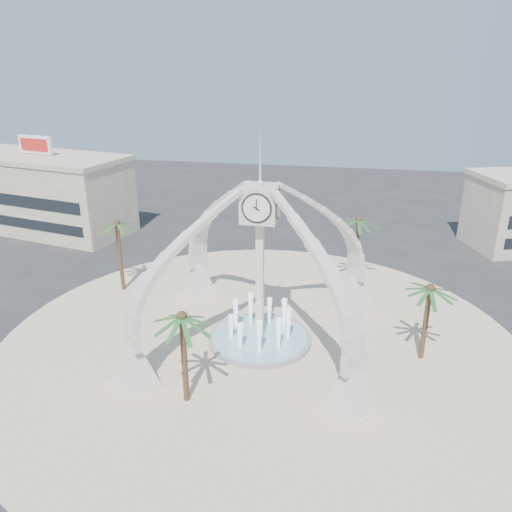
% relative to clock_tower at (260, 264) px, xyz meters
% --- Properties ---
extents(ground, '(140.00, 140.00, 0.00)m').
position_rel_clock_tower_xyz_m(ground, '(0.00, 0.00, -6.49)').
color(ground, '#282828').
rests_on(ground, ground).
extents(plaza, '(40.00, 40.00, 0.06)m').
position_rel_clock_tower_xyz_m(plaza, '(0.00, 0.00, -6.46)').
color(plaza, beige).
rests_on(plaza, ground).
extents(clock_tower, '(17.94, 17.94, 16.30)m').
position_rel_clock_tower_xyz_m(clock_tower, '(0.00, 0.00, 0.00)').
color(clock_tower, beige).
rests_on(clock_tower, ground).
extents(fountain, '(8.00, 8.00, 3.62)m').
position_rel_clock_tower_xyz_m(fountain, '(0.00, 0.00, -6.20)').
color(fountain, gray).
rests_on(fountain, ground).
extents(building_nw, '(23.75, 13.73, 11.90)m').
position_rel_clock_tower_xyz_m(building_nw, '(-32.00, 22.00, -1.66)').
color(building_nw, beige).
rests_on(building_nw, ground).
extents(palm_east, '(4.07, 4.07, 6.40)m').
position_rel_clock_tower_xyz_m(palm_east, '(12.01, -0.05, -0.92)').
color(palm_east, brown).
rests_on(palm_east, ground).
extents(palm_west, '(4.29, 4.29, 7.34)m').
position_rel_clock_tower_xyz_m(palm_west, '(-14.47, 6.73, 0.02)').
color(palm_west, brown).
rests_on(palm_west, ground).
extents(palm_north, '(4.68, 4.68, 7.38)m').
position_rel_clock_tower_xyz_m(palm_north, '(7.02, 12.13, 0.00)').
color(palm_north, brown).
rests_on(palm_north, ground).
extents(palm_south, '(5.22, 5.22, 6.84)m').
position_rel_clock_tower_xyz_m(palm_south, '(-3.24, -8.00, -0.51)').
color(palm_south, brown).
rests_on(palm_south, ground).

